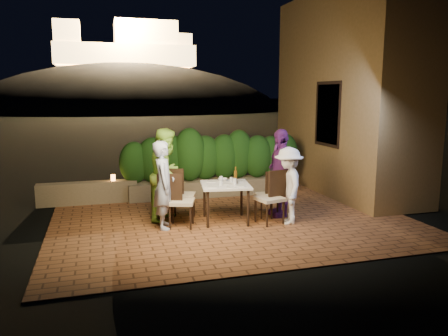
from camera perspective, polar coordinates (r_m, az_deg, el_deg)
name	(u,v)px	position (r m, az deg, el deg)	size (l,w,h in m)	color
ground	(235,222)	(8.66, 1.46, -7.13)	(400.00, 400.00, 0.00)	black
terrace_floor	(228,218)	(9.13, 0.50, -6.59)	(7.00, 6.00, 0.15)	brown
building_wall	(347,93)	(11.63, 15.77, 9.41)	(1.60, 5.00, 5.00)	olive
window_pane	(329,114)	(10.82, 13.51, 6.86)	(0.08, 1.00, 1.40)	black
window_frame	(328,114)	(10.81, 13.47, 6.86)	(0.06, 1.15, 1.55)	black
planter	(215,187)	(10.80, -1.22, -2.52)	(4.20, 0.55, 0.40)	#776A4C
hedge	(215,157)	(10.66, -1.23, 1.42)	(4.00, 0.70, 1.10)	#1A4312
parapet	(88,193)	(10.44, -17.36, -3.11)	(2.20, 0.30, 0.50)	#776A4C
hill	(129,137)	(68.35, -12.34, 4.04)	(52.00, 40.00, 22.00)	black
fortress	(125,38)	(68.51, -12.80, 16.19)	(26.00, 8.00, 8.00)	#FFCC7A
dining_table	(225,203)	(8.57, 0.19, -4.56)	(0.92, 0.92, 0.75)	white
plate_nw	(212,187)	(8.22, -1.53, -2.45)	(0.24, 0.24, 0.01)	white
plate_sw	(211,181)	(8.70, -1.66, -1.77)	(0.21, 0.21, 0.01)	white
plate_ne	(240,186)	(8.29, 2.07, -2.34)	(0.23, 0.23, 0.01)	white
plate_se	(238,181)	(8.75, 1.90, -1.71)	(0.20, 0.20, 0.01)	white
plate_centre	(226,184)	(8.48, 0.20, -2.07)	(0.20, 0.20, 0.01)	white
plate_front	(232,187)	(8.17, 1.01, -2.53)	(0.21, 0.21, 0.01)	white
glass_nw	(221,183)	(8.34, -0.45, -1.94)	(0.06, 0.06, 0.10)	silver
glass_sw	(221,179)	(8.64, -0.39, -1.47)	(0.07, 0.07, 0.12)	silver
glass_ne	(235,182)	(8.41, 1.41, -1.79)	(0.07, 0.07, 0.12)	silver
glass_se	(231,180)	(8.66, 0.95, -1.53)	(0.06, 0.06, 0.10)	silver
beer_bottle	(236,175)	(8.52, 1.52, -0.92)	(0.06, 0.06, 0.33)	#51340D
bowl	(223,180)	(8.80, -0.16, -1.52)	(0.19, 0.19, 0.05)	white
chair_left_front	(181,201)	(8.23, -5.60, -4.25)	(0.47, 0.47, 1.02)	black
chair_left_back	(183,194)	(8.72, -5.39, -3.42)	(0.47, 0.47, 1.02)	black
chair_right_front	(270,197)	(8.47, 5.99, -3.83)	(0.47, 0.47, 1.02)	black
chair_right_back	(266,194)	(8.97, 5.56, -3.40)	(0.43, 0.43, 0.92)	black
diner_blue	(164,185)	(8.13, -7.86, -2.20)	(0.60, 0.39, 1.64)	#B0C1E3
diner_green	(167,175)	(8.66, -7.42, -0.85)	(0.89, 0.69, 1.82)	#9CDD45
diner_white	(288,186)	(8.46, 8.41, -2.30)	(0.96, 0.55, 1.49)	white
diner_purple	(280,173)	(8.96, 7.38, -0.61)	(1.05, 0.44, 1.79)	#61236B
parapet_lamp	(113,178)	(10.38, -14.29, -1.24)	(0.10, 0.10, 0.14)	orange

